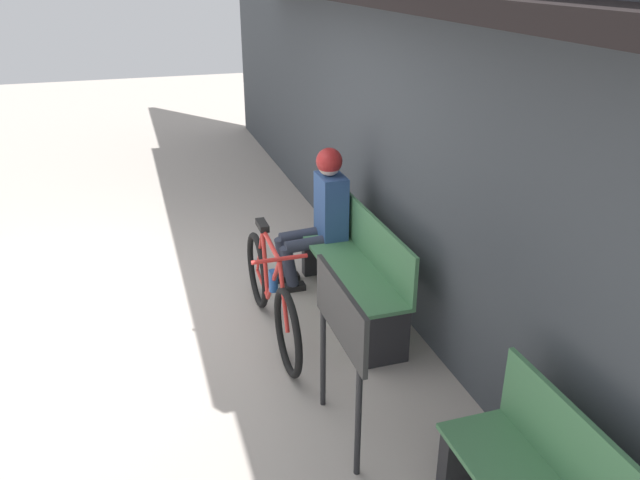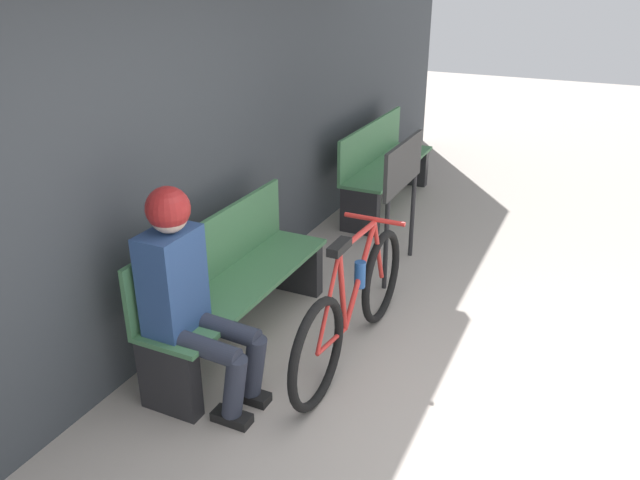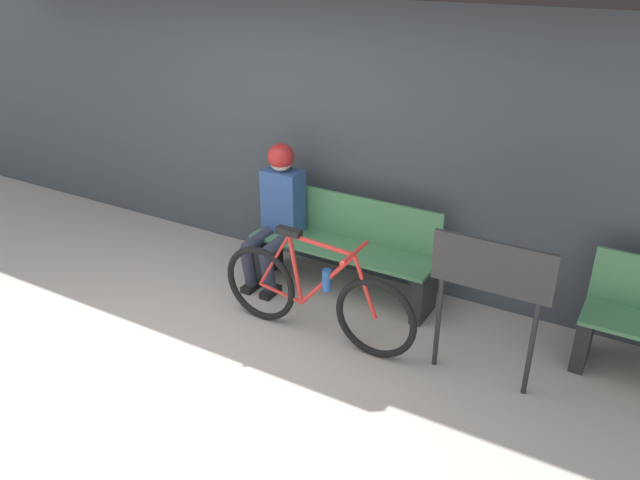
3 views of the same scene
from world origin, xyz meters
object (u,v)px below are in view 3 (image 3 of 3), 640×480
Objects in this scene: person_seated at (278,205)px; signboard at (490,280)px; park_bench_near at (344,249)px; bicycle at (315,297)px.

person_seated is 1.17× the size of signboard.
signboard is at bearing -23.95° from park_bench_near.
bicycle is 1.32× the size of person_seated.
bicycle is 1.34m from signboard.
person_seated is 2.08m from signboard.
signboard is at bearing 5.63° from bicycle.
person_seated reaches higher than park_bench_near.
park_bench_near is 0.77m from bicycle.
bicycle reaches higher than park_bench_near.
park_bench_near is at bearing 101.30° from bicycle.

